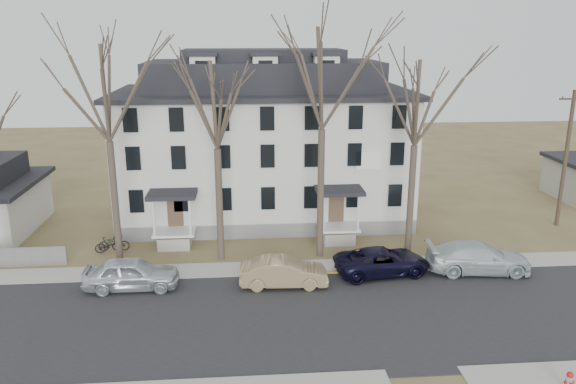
{
  "coord_description": "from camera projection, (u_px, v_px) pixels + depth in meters",
  "views": [
    {
      "loc": [
        -3.5,
        -21.92,
        13.25
      ],
      "look_at": [
        -1.01,
        9.0,
        4.33
      ],
      "focal_mm": 35.0,
      "sensor_mm": 36.0,
      "label": 1
    }
  ],
  "objects": [
    {
      "name": "car_silver",
      "position": [
        131.0,
        274.0,
        29.72
      ],
      "size": [
        5.0,
        2.05,
        1.7
      ],
      "primitive_type": "imported",
      "rotation": [
        0.0,
        0.0,
        1.58
      ],
      "color": "silver",
      "rests_on": "ground"
    },
    {
      "name": "car_white",
      "position": [
        478.0,
        258.0,
        31.83
      ],
      "size": [
        6.0,
        2.84,
        1.69
      ],
      "primitive_type": "imported",
      "rotation": [
        0.0,
        0.0,
        1.49
      ],
      "color": "silver",
      "rests_on": "ground"
    },
    {
      "name": "bicycle_left",
      "position": [
        114.0,
        244.0,
        34.91
      ],
      "size": [
        1.91,
        0.7,
        1.0
      ],
      "primitive_type": "imported",
      "rotation": [
        0.0,
        0.0,
        1.59
      ],
      "color": "black",
      "rests_on": "ground"
    },
    {
      "name": "utility_pole_far",
      "position": [
        566.0,
        158.0,
        38.41
      ],
      "size": [
        2.0,
        0.28,
        9.5
      ],
      "color": "#3D3023",
      "rests_on": "ground"
    },
    {
      "name": "tree_mid_left",
      "position": [
        216.0,
        99.0,
        31.28
      ],
      "size": [
        7.8,
        7.8,
        12.74
      ],
      "color": "#473B31",
      "rests_on": "ground"
    },
    {
      "name": "ground",
      "position": [
        327.0,
        341.0,
        24.93
      ],
      "size": [
        120.0,
        120.0,
        0.0
      ],
      "primitive_type": "plane",
      "color": "brown",
      "rests_on": "ground"
    },
    {
      "name": "fire_hydrant",
      "position": [
        569.0,
        382.0,
        21.27
      ],
      "size": [
        0.36,
        0.34,
        0.87
      ],
      "color": "#B7B7BA",
      "rests_on": "ground"
    },
    {
      "name": "boarding_house",
      "position": [
        264.0,
        144.0,
        40.49
      ],
      "size": [
        20.8,
        12.36,
        12.05
      ],
      "color": "slate",
      "rests_on": "ground"
    },
    {
      "name": "bicycle_right",
      "position": [
        109.0,
        245.0,
        34.71
      ],
      "size": [
        1.73,
        1.02,
        1.0
      ],
      "primitive_type": "imported",
      "rotation": [
        0.0,
        0.0,
        1.93
      ],
      "color": "black",
      "rests_on": "ground"
    },
    {
      "name": "tree_mid_right",
      "position": [
        417.0,
        97.0,
        32.17
      ],
      "size": [
        7.8,
        7.8,
        12.74
      ],
      "color": "#473B31",
      "rests_on": "ground"
    },
    {
      "name": "main_road",
      "position": [
        321.0,
        319.0,
        26.85
      ],
      "size": [
        120.0,
        10.0,
        0.04
      ],
      "primitive_type": "cube",
      "color": "#27272A",
      "rests_on": "ground"
    },
    {
      "name": "car_navy",
      "position": [
        382.0,
        262.0,
        31.55
      ],
      "size": [
        5.63,
        3.16,
        1.49
      ],
      "primitive_type": "imported",
      "rotation": [
        0.0,
        0.0,
        1.71
      ],
      "color": "black",
      "rests_on": "ground"
    },
    {
      "name": "tree_far_left",
      "position": [
        105.0,
        86.0,
        30.61
      ],
      "size": [
        8.4,
        8.4,
        13.72
      ],
      "color": "#473B31",
      "rests_on": "ground"
    },
    {
      "name": "tree_center",
      "position": [
        323.0,
        71.0,
        31.33
      ],
      "size": [
        9.0,
        9.0,
        14.7
      ],
      "color": "#473B31",
      "rests_on": "ground"
    },
    {
      "name": "car_tan",
      "position": [
        284.0,
        273.0,
        30.05
      ],
      "size": [
        4.77,
        1.82,
        1.55
      ],
      "primitive_type": "imported",
      "rotation": [
        0.0,
        0.0,
        1.53
      ],
      "color": "#977F59",
      "rests_on": "ground"
    },
    {
      "name": "yellow_curb",
      "position": [
        395.0,
        271.0,
        32.12
      ],
      "size": [
        14.0,
        0.25,
        0.06
      ],
      "primitive_type": "cube",
      "color": "gold",
      "rests_on": "ground"
    },
    {
      "name": "far_sidewalk",
      "position": [
        307.0,
        268.0,
        32.59
      ],
      "size": [
        120.0,
        2.0,
        0.08
      ],
      "primitive_type": "cube",
      "color": "#A09F97",
      "rests_on": "ground"
    }
  ]
}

